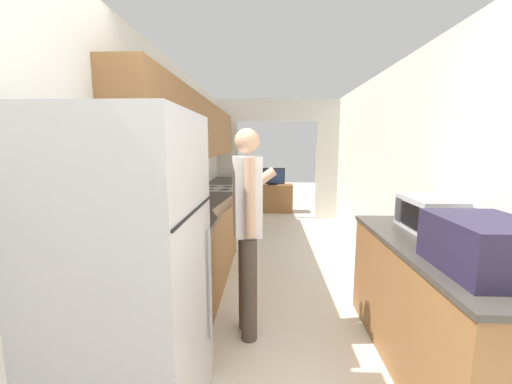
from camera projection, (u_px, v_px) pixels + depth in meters
wall_left at (181, 152)px, 3.65m from camera, size 0.38×7.99×2.50m
wall_right at (416, 178)px, 3.13m from camera, size 0.06×7.99×2.50m
wall_far_with_doorway at (277, 151)px, 6.53m from camera, size 2.93×0.06×2.50m
counter_left at (210, 229)px, 4.22m from camera, size 0.62×4.50×0.91m
counter_right at (432, 308)px, 2.18m from camera, size 0.62×1.77×0.91m
refrigerator at (130, 281)px, 1.64m from camera, size 0.74×0.81×1.75m
range_oven at (219, 216)px, 4.93m from camera, size 0.66×0.75×1.05m
person at (247, 227)px, 2.52m from camera, size 0.55×0.43×1.71m
suitcase at (485, 246)px, 1.66m from camera, size 0.44×0.59×0.29m
microwave at (429, 214)px, 2.46m from camera, size 0.34×0.51×0.26m
tv_cabinet at (273, 198)px, 7.39m from camera, size 0.91×0.42×0.65m
television at (273, 177)px, 7.27m from camera, size 0.55×0.16×0.39m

